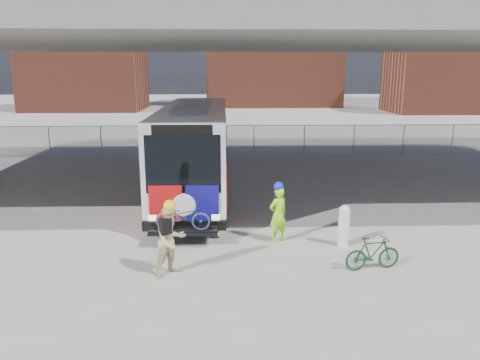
{
  "coord_description": "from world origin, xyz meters",
  "views": [
    {
      "loc": [
        -0.78,
        -15.49,
        5.1
      ],
      "look_at": [
        -0.27,
        -0.88,
        1.6
      ],
      "focal_mm": 35.0,
      "sensor_mm": 36.0,
      "label": 1
    }
  ],
  "objects_px": {
    "bollard": "(344,224)",
    "bike_parked": "(373,253)",
    "cyclist_tan": "(171,240)",
    "cyclist_hivis": "(278,213)",
    "bus": "(195,141)"
  },
  "relations": [
    {
      "from": "bus",
      "to": "bike_parked",
      "type": "height_order",
      "value": "bus"
    },
    {
      "from": "bus",
      "to": "bollard",
      "type": "height_order",
      "value": "bus"
    },
    {
      "from": "bollard",
      "to": "cyclist_tan",
      "type": "bearing_deg",
      "value": -159.61
    },
    {
      "from": "bus",
      "to": "cyclist_tan",
      "type": "height_order",
      "value": "bus"
    },
    {
      "from": "cyclist_tan",
      "to": "bike_parked",
      "type": "height_order",
      "value": "cyclist_tan"
    },
    {
      "from": "cyclist_hivis",
      "to": "bike_parked",
      "type": "height_order",
      "value": "cyclist_hivis"
    },
    {
      "from": "cyclist_hivis",
      "to": "cyclist_tan",
      "type": "bearing_deg",
      "value": 6.4
    },
    {
      "from": "bus",
      "to": "bike_parked",
      "type": "bearing_deg",
      "value": -59.22
    },
    {
      "from": "bollard",
      "to": "cyclist_hivis",
      "type": "height_order",
      "value": "cyclist_hivis"
    },
    {
      "from": "bus",
      "to": "bike_parked",
      "type": "distance_m",
      "value": 9.99
    },
    {
      "from": "cyclist_tan",
      "to": "cyclist_hivis",
      "type": "bearing_deg",
      "value": -4.13
    },
    {
      "from": "bollard",
      "to": "bike_parked",
      "type": "bearing_deg",
      "value": -78.78
    },
    {
      "from": "cyclist_tan",
      "to": "bike_parked",
      "type": "xyz_separation_m",
      "value": [
        5.17,
        0.11,
        -0.48
      ]
    },
    {
      "from": "bollard",
      "to": "bus",
      "type": "bearing_deg",
      "value": 124.79
    },
    {
      "from": "bollard",
      "to": "bike_parked",
      "type": "xyz_separation_m",
      "value": [
        0.33,
        -1.69,
        -0.22
      ]
    }
  ]
}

